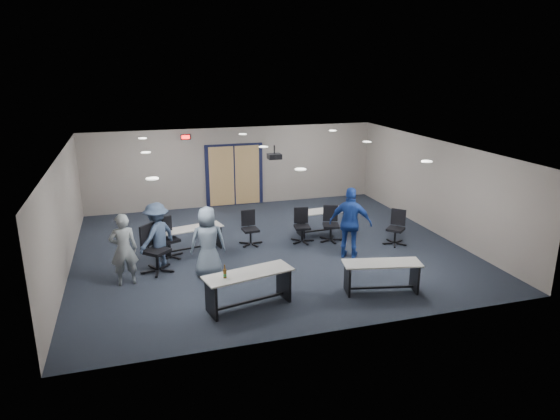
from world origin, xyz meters
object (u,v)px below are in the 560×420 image
object	(u,v)px
table_front_left	(248,283)
person_back	(157,236)
person_plaid	(208,242)
table_back_left	(193,235)
table_back_right	(325,217)
chair_back_a	(169,238)
chair_back_c	(302,226)
chair_loose_right	(396,228)
chair_back_b	(250,228)
person_navy	(351,223)
chair_back_d	(331,224)
person_gray	(124,250)
table_front_right	(382,272)
chair_loose_left	(156,249)

from	to	relation	value
table_front_left	person_back	xyz separation A→B (m)	(-1.62, 2.60, 0.30)
person_plaid	table_back_left	bearing A→B (deg)	-80.70
table_back_right	chair_back_a	bearing A→B (deg)	-175.44
chair_back_c	chair_loose_right	xyz separation A→B (m)	(2.38, -0.91, 0.01)
table_back_left	chair_back_c	size ratio (longest dim) A/B	1.75
table_back_left	chair_loose_right	world-z (taller)	chair_loose_right
chair_back_c	person_plaid	distance (m)	3.23
table_front_left	chair_back_b	bearing A→B (deg)	63.30
person_navy	person_back	distance (m)	4.78
table_front_left	table_back_left	size ratio (longest dim) A/B	1.16
chair_back_c	chair_back_d	size ratio (longest dim) A/B	0.97
chair_back_a	person_gray	bearing A→B (deg)	-151.53
chair_back_c	chair_loose_right	size ratio (longest dim) A/B	0.99
table_front_right	table_back_left	distance (m)	5.12
chair_back_d	chair_loose_left	bearing A→B (deg)	-153.51
chair_loose_left	person_gray	size ratio (longest dim) A/B	0.70
table_back_right	person_gray	world-z (taller)	person_gray
table_front_right	person_plaid	bearing A→B (deg)	162.92
chair_back_a	chair_back_b	bearing A→B (deg)	-14.84
table_front_left	person_gray	bearing A→B (deg)	129.89
chair_back_a	chair_loose_right	world-z (taller)	chair_back_a
person_gray	person_plaid	bearing A→B (deg)	173.40
person_navy	person_gray	bearing A→B (deg)	32.30
chair_back_c	person_plaid	size ratio (longest dim) A/B	0.57
chair_back_d	person_back	xyz separation A→B (m)	(-4.72, -0.55, 0.33)
table_front_right	chair_back_c	size ratio (longest dim) A/B	1.85
person_plaid	chair_back_b	bearing A→B (deg)	-125.04
table_front_right	chair_back_b	bearing A→B (deg)	131.30
chair_back_a	chair_back_d	distance (m)	4.43
table_front_left	person_plaid	world-z (taller)	person_plaid
table_back_left	person_navy	size ratio (longest dim) A/B	0.91
table_front_left	person_plaid	distance (m)	1.88
chair_back_c	chair_back_a	bearing A→B (deg)	-169.67
chair_loose_right	table_front_right	bearing A→B (deg)	-78.51
chair_back_a	person_plaid	xyz separation A→B (m)	(0.80, -1.40, 0.32)
chair_back_c	person_navy	distance (m)	1.66
chair_back_a	chair_loose_left	world-z (taller)	chair_loose_left
table_back_right	chair_loose_right	bearing A→B (deg)	-48.53
chair_back_b	chair_loose_left	world-z (taller)	chair_loose_left
table_back_right	chair_back_c	bearing A→B (deg)	-151.98
table_front_right	person_plaid	size ratio (longest dim) A/B	1.05
chair_back_d	table_front_left	bearing A→B (deg)	-117.75
table_front_right	person_back	bearing A→B (deg)	160.89
chair_back_a	chair_back_b	size ratio (longest dim) A/B	1.11
person_gray	chair_back_c	bearing A→B (deg)	-167.43
table_front_right	table_back_right	distance (m)	4.01
chair_loose_left	person_navy	distance (m)	4.81
chair_back_d	chair_loose_right	world-z (taller)	chair_back_d
person_navy	table_front_right	bearing A→B (deg)	116.50
chair_back_d	chair_loose_left	xyz separation A→B (m)	(-4.77, -0.82, 0.09)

